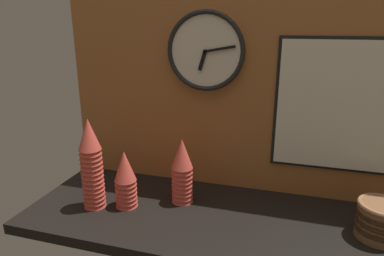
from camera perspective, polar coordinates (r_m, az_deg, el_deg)
ground_plane at (r=132.78cm, az=7.56°, el=-15.35°), size 160.00×56.00×4.00cm
wall_tiled_back at (r=139.36cm, az=10.22°, el=10.10°), size 160.00×3.00×105.00cm
cup_stack_center_left at (r=135.31cm, az=-1.65°, el=-7.17°), size 8.50×8.50×26.58cm
cup_stack_left at (r=135.26cm, az=-11.04°, el=-8.37°), size 8.50×8.50×22.93cm
cup_stack_far_left at (r=135.47cm, az=-16.42°, el=-5.78°), size 8.50×8.50×35.69cm
bowl_stack_far_right at (r=132.89cm, az=28.95°, el=-13.17°), size 15.70×15.70×12.63cm
wall_clock at (r=139.17cm, az=2.28°, el=12.67°), size 31.90×2.70×31.90cm
menu_board at (r=140.03cm, az=23.88°, el=3.22°), size 50.16×1.32×51.29cm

